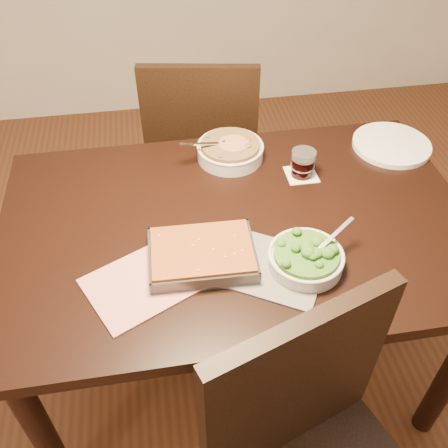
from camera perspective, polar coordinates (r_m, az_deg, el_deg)
name	(u,v)px	position (r m, az deg, el deg)	size (l,w,h in m)	color
ground	(234,358)	(2.06, 1.19, -15.06)	(4.00, 4.00, 0.00)	#4B2615
table	(237,243)	(1.54, 1.54, -2.20)	(1.40, 0.90, 0.75)	black
magazine_a	(146,281)	(1.33, -8.86, -6.47)	(0.30, 0.22, 0.01)	#B83436
magazine_b	(265,266)	(1.35, 4.73, -4.77)	(0.31, 0.22, 0.01)	#2A2932
coaster	(301,175)	(1.66, 8.82, 5.61)	(0.10, 0.10, 0.00)	white
stew_bowl	(230,150)	(1.70, 0.72, 8.47)	(0.25, 0.23, 0.09)	silver
broccoli_bowl	(306,258)	(1.35, 9.33, -3.85)	(0.22, 0.20, 0.08)	silver
baking_dish	(202,255)	(1.34, -2.52, -3.56)	(0.29, 0.22, 0.05)	silver
wine_tumbler	(303,163)	(1.63, 9.00, 6.92)	(0.08, 0.08, 0.09)	black
dinner_plate	(391,145)	(1.86, 18.59, 8.58)	(0.27, 0.27, 0.02)	white
chair_far	(203,146)	(2.17, -2.47, 8.95)	(0.52, 0.52, 0.95)	black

